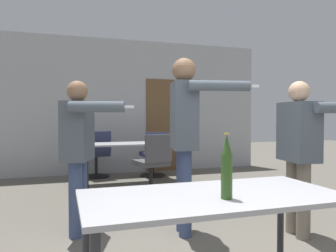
{
  "coord_description": "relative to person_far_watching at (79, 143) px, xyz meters",
  "views": [
    {
      "loc": [
        -1.1,
        -1.5,
        1.22
      ],
      "look_at": [
        0.13,
        2.34,
        1.1
      ],
      "focal_mm": 35.0,
      "sensor_mm": 36.0,
      "label": 1
    }
  ],
  "objects": [
    {
      "name": "office_chair_side_rolled",
      "position": [
        1.59,
        2.89,
        -0.53
      ],
      "size": [
        0.52,
        0.56,
        0.91
      ],
      "rotation": [
        0.0,
        0.0,
        0.05
      ],
      "color": "black",
      "rests_on": "ground_plane"
    },
    {
      "name": "beer_bottle",
      "position": [
        0.75,
        -1.78,
        -0.03
      ],
      "size": [
        0.07,
        0.07,
        0.38
      ],
      "color": "#2D511E",
      "rests_on": "conference_table_near"
    },
    {
      "name": "office_chair_mid_tucked",
      "position": [
        0.49,
        3.13,
        -0.51
      ],
      "size": [
        0.53,
        0.59,
        0.93
      ],
      "rotation": [
        0.0,
        0.0,
        0.18
      ],
      "color": "black",
      "rests_on": "ground_plane"
    },
    {
      "name": "person_center_tall",
      "position": [
        2.14,
        -0.72,
        -0.01
      ],
      "size": [
        0.72,
        0.71,
        1.57
      ],
      "rotation": [
        0.0,
        0.0,
        -1.68
      ],
      "color": "slate",
      "rests_on": "ground_plane"
    },
    {
      "name": "conference_table_far",
      "position": [
        1.11,
        2.34,
        -0.28
      ],
      "size": [
        1.9,
        0.68,
        0.74
      ],
      "color": "#A8A8AD",
      "rests_on": "ground_plane"
    },
    {
      "name": "office_chair_far_right",
      "position": [
        1.18,
        1.45,
        -0.5
      ],
      "size": [
        0.55,
        0.6,
        0.94
      ],
      "rotation": [
        0.0,
        0.0,
        0.22
      ],
      "color": "black",
      "rests_on": "ground_plane"
    },
    {
      "name": "person_far_watching",
      "position": [
        0.0,
        0.0,
        0.0
      ],
      "size": [
        0.69,
        0.78,
        1.58
      ],
      "rotation": [
        0.0,
        0.0,
        -1.9
      ],
      "color": "#3D4C75",
      "rests_on": "ground_plane"
    },
    {
      "name": "person_right_polo",
      "position": [
        1.05,
        -0.32,
        0.16
      ],
      "size": [
        0.79,
        0.72,
        1.82
      ],
      "rotation": [
        0.0,
        0.0,
        -1.76
      ],
      "color": "#3D4C75",
      "rests_on": "ground_plane"
    },
    {
      "name": "back_wall",
      "position": [
        0.97,
        3.61,
        0.48
      ],
      "size": [
        6.62,
        0.12,
        2.88
      ],
      "color": "#B2B5B7",
      "rests_on": "ground_plane"
    },
    {
      "name": "person_near_casual",
      "position": [
        0.08,
        1.5,
        0.02
      ],
      "size": [
        0.84,
        0.66,
        1.62
      ],
      "rotation": [
        0.0,
        0.0,
        -1.38
      ],
      "color": "slate",
      "rests_on": "ground_plane"
    },
    {
      "name": "conference_table_near",
      "position": [
        0.72,
        -1.65,
        -0.28
      ],
      "size": [
        1.6,
        0.77,
        0.74
      ],
      "color": "#A8A8AD",
      "rests_on": "ground_plane"
    }
  ]
}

